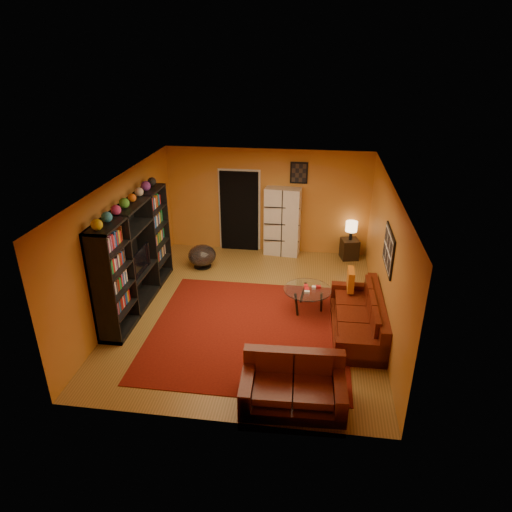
# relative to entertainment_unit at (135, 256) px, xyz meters

# --- Properties ---
(floor) EXTENTS (6.00, 6.00, 0.00)m
(floor) POSITION_rel_entertainment_unit_xyz_m (2.27, 0.00, -1.05)
(floor) COLOR brown
(floor) RESTS_ON ground
(ceiling) EXTENTS (6.00, 6.00, 0.00)m
(ceiling) POSITION_rel_entertainment_unit_xyz_m (2.27, 0.00, 1.55)
(ceiling) COLOR white
(ceiling) RESTS_ON wall_back
(wall_back) EXTENTS (6.00, 0.00, 6.00)m
(wall_back) POSITION_rel_entertainment_unit_xyz_m (2.27, 3.00, 0.25)
(wall_back) COLOR #BA7028
(wall_back) RESTS_ON floor
(wall_front) EXTENTS (6.00, 0.00, 6.00)m
(wall_front) POSITION_rel_entertainment_unit_xyz_m (2.27, -3.00, 0.25)
(wall_front) COLOR #BA7028
(wall_front) RESTS_ON floor
(wall_left) EXTENTS (0.00, 6.00, 6.00)m
(wall_left) POSITION_rel_entertainment_unit_xyz_m (-0.23, 0.00, 0.25)
(wall_left) COLOR #BA7028
(wall_left) RESTS_ON floor
(wall_right) EXTENTS (0.00, 6.00, 6.00)m
(wall_right) POSITION_rel_entertainment_unit_xyz_m (4.78, 0.00, 0.25)
(wall_right) COLOR #BA7028
(wall_right) RESTS_ON floor
(rug) EXTENTS (3.60, 3.60, 0.01)m
(rug) POSITION_rel_entertainment_unit_xyz_m (2.38, -0.70, -1.04)
(rug) COLOR #550F09
(rug) RESTS_ON floor
(doorway) EXTENTS (0.95, 0.10, 2.04)m
(doorway) POSITION_rel_entertainment_unit_xyz_m (1.57, 2.96, -0.03)
(doorway) COLOR black
(doorway) RESTS_ON floor
(wall_art_right) EXTENTS (0.03, 1.00, 0.70)m
(wall_art_right) POSITION_rel_entertainment_unit_xyz_m (4.75, -0.30, 0.55)
(wall_art_right) COLOR black
(wall_art_right) RESTS_ON wall_right
(wall_art_back) EXTENTS (0.42, 0.03, 0.52)m
(wall_art_back) POSITION_rel_entertainment_unit_xyz_m (3.02, 2.98, 1.00)
(wall_art_back) COLOR black
(wall_art_back) RESTS_ON wall_back
(entertainment_unit) EXTENTS (0.45, 3.00, 2.10)m
(entertainment_unit) POSITION_rel_entertainment_unit_xyz_m (0.00, 0.00, 0.00)
(entertainment_unit) COLOR black
(entertainment_unit) RESTS_ON floor
(tv) EXTENTS (0.85, 0.11, 0.49)m
(tv) POSITION_rel_entertainment_unit_xyz_m (0.05, -0.07, -0.08)
(tv) COLOR black
(tv) RESTS_ON entertainment_unit
(sofa) EXTENTS (0.91, 2.15, 0.85)m
(sofa) POSITION_rel_entertainment_unit_xyz_m (4.41, -0.46, -0.76)
(sofa) COLOR #471209
(sofa) RESTS_ON rug
(loveseat) EXTENTS (1.55, 0.97, 0.85)m
(loveseat) POSITION_rel_entertainment_unit_xyz_m (3.28, -2.42, -0.77)
(loveseat) COLOR #471209
(loveseat) RESTS_ON rug
(throw_pillow) EXTENTS (0.12, 0.42, 0.42)m
(throw_pillow) POSITION_rel_entertainment_unit_xyz_m (4.22, 0.37, -0.42)
(throw_pillow) COLOR #CD6716
(throw_pillow) RESTS_ON sofa
(coffee_table) EXTENTS (0.93, 0.93, 0.47)m
(coffee_table) POSITION_rel_entertainment_unit_xyz_m (3.40, 0.15, -0.62)
(coffee_table) COLOR silver
(coffee_table) RESTS_ON floor
(storage_cabinet) EXTENTS (0.89, 0.47, 1.71)m
(storage_cabinet) POSITION_rel_entertainment_unit_xyz_m (2.67, 2.80, -0.19)
(storage_cabinet) COLOR silver
(storage_cabinet) RESTS_ON floor
(bowl_chair) EXTENTS (0.66, 0.66, 0.54)m
(bowl_chair) POSITION_rel_entertainment_unit_xyz_m (0.87, 1.78, -0.76)
(bowl_chair) COLOR black
(bowl_chair) RESTS_ON floor
(side_table) EXTENTS (0.48, 0.48, 0.50)m
(side_table) POSITION_rel_entertainment_unit_xyz_m (4.35, 2.75, -0.80)
(side_table) COLOR black
(side_table) RESTS_ON floor
(table_lamp) EXTENTS (0.28, 0.28, 0.47)m
(table_lamp) POSITION_rel_entertainment_unit_xyz_m (4.35, 2.75, -0.22)
(table_lamp) COLOR black
(table_lamp) RESTS_ON side_table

